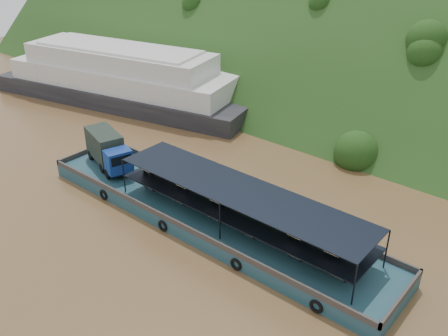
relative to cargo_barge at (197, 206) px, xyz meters
The scene contains 4 objects.
ground 2.33m from the cargo_barge, 32.20° to the left, with size 160.00×160.00×0.00m, color brown.
hillside 37.14m from the cargo_barge, 87.36° to the left, with size 140.00×28.00×28.00m, color #1A3312.
cargo_barge is the anchor object (origin of this frame).
passenger_ferry 32.04m from the cargo_barge, 151.77° to the left, with size 39.93×17.98×7.85m.
Camera 1 is at (24.13, -28.21, 24.77)m, focal length 40.00 mm.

